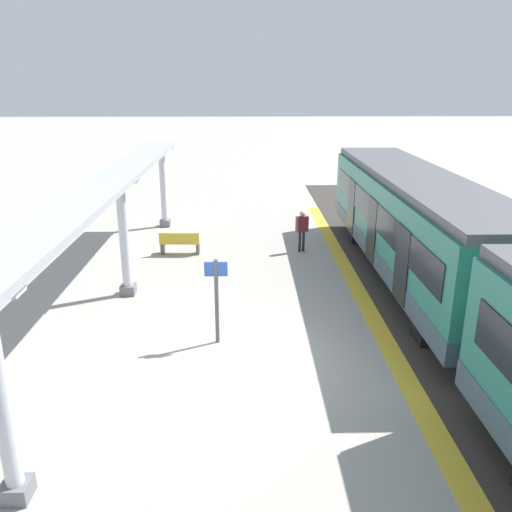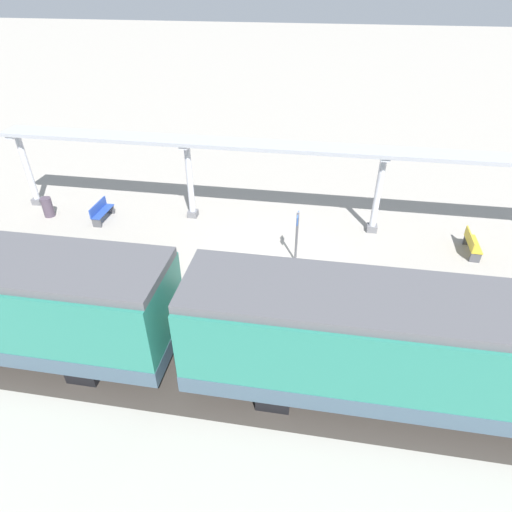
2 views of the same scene
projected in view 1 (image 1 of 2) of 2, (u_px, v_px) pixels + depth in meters
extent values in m
plane|color=#A29C93|center=(240.00, 360.00, 12.30)|extent=(176.00, 176.00, 0.00)
cube|color=gold|center=(395.00, 358.00, 12.37)|extent=(0.50, 31.14, 0.01)
cube|color=#38332D|center=(472.00, 357.00, 12.41)|extent=(3.20, 43.14, 0.01)
cube|color=#267463|center=(413.00, 222.00, 16.74)|extent=(2.60, 13.49, 2.60)
cube|color=#3A4E5F|center=(410.00, 252.00, 17.06)|extent=(2.63, 13.51, 0.55)
cube|color=#515156|center=(417.00, 178.00, 16.28)|extent=(2.39, 13.49, 0.24)
cube|color=black|center=(373.00, 213.00, 16.61)|extent=(0.03, 12.41, 0.84)
cube|color=black|center=(351.00, 206.00, 19.99)|extent=(0.04, 1.10, 2.00)
cube|color=black|center=(371.00, 230.00, 16.79)|extent=(0.04, 1.10, 2.00)
cube|color=black|center=(401.00, 265.00, 13.59)|extent=(0.04, 1.10, 2.00)
cube|color=black|center=(459.00, 328.00, 13.16)|extent=(2.21, 0.90, 0.64)
cube|color=black|center=(377.00, 233.00, 21.34)|extent=(2.21, 0.90, 0.64)
cube|color=slate|center=(165.00, 223.00, 23.53)|extent=(0.44, 0.44, 0.30)
cylinder|color=silver|center=(163.00, 185.00, 22.98)|extent=(0.28, 0.28, 3.16)
cube|color=silver|center=(161.00, 147.00, 22.46)|extent=(1.10, 0.36, 0.12)
cube|color=slate|center=(128.00, 289.00, 16.03)|extent=(0.44, 0.44, 0.30)
cylinder|color=silver|center=(124.00, 235.00, 15.48)|extent=(0.28, 0.28, 3.16)
cube|color=silver|center=(119.00, 180.00, 14.96)|extent=(1.10, 0.36, 0.12)
cube|color=slate|center=(17.00, 490.00, 8.18)|extent=(0.44, 0.44, 0.30)
cylinder|color=silver|center=(0.00, 395.00, 7.62)|extent=(0.28, 0.28, 3.16)
cube|color=#A8AAB2|center=(73.00, 210.00, 10.93)|extent=(1.20, 25.03, 0.16)
cube|color=gold|center=(180.00, 242.00, 19.71)|extent=(1.51, 0.49, 0.04)
cube|color=gold|center=(179.00, 238.00, 19.46)|extent=(1.50, 0.11, 0.40)
cube|color=#4C4C51|center=(163.00, 248.00, 19.80)|extent=(0.11, 0.40, 0.42)
cube|color=#4C4C51|center=(198.00, 248.00, 19.78)|extent=(0.11, 0.40, 0.42)
cylinder|color=#4C4C51|center=(217.00, 302.00, 12.78)|extent=(0.10, 0.10, 2.20)
cube|color=#284C9E|center=(216.00, 269.00, 12.51)|extent=(0.56, 0.04, 0.36)
cylinder|color=black|center=(303.00, 241.00, 20.02)|extent=(0.10, 0.10, 0.79)
cylinder|color=black|center=(300.00, 242.00, 19.96)|extent=(0.10, 0.10, 0.79)
cube|color=maroon|center=(302.00, 224.00, 19.77)|extent=(0.50, 0.36, 0.59)
sphere|color=tan|center=(302.00, 214.00, 19.64)|extent=(0.21, 0.21, 0.21)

